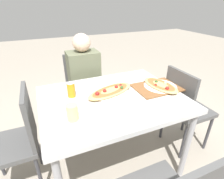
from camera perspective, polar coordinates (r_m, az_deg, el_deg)
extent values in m
plane|color=#9E9384|center=(1.98, 0.08, -22.13)|extent=(14.00, 14.00, 0.00)
cube|color=silver|center=(1.49, 0.10, -3.10)|extent=(1.18, 0.92, 0.04)
cylinder|color=#99999E|center=(1.73, 23.23, -16.69)|extent=(0.05, 0.05, 0.73)
cylinder|color=#99999E|center=(1.95, -19.70, -10.25)|extent=(0.05, 0.05, 0.73)
cylinder|color=#99999E|center=(2.21, 8.79, -4.01)|extent=(0.05, 0.05, 0.73)
cube|color=#4C4C4C|center=(2.21, -8.83, -1.15)|extent=(0.40, 0.40, 0.04)
cube|color=#4C4C4C|center=(2.27, -10.48, 6.25)|extent=(0.38, 0.03, 0.44)
cylinder|color=#38383D|center=(2.24, -3.00, -7.67)|extent=(0.03, 0.03, 0.44)
cylinder|color=#38383D|center=(2.17, -11.57, -9.55)|extent=(0.03, 0.03, 0.44)
cylinder|color=#38383D|center=(2.51, -5.71, -3.53)|extent=(0.03, 0.03, 0.44)
cylinder|color=#38383D|center=(2.45, -13.32, -5.05)|extent=(0.03, 0.03, 0.44)
cube|color=#4C4C4C|center=(1.68, -30.24, -15.70)|extent=(0.40, 0.40, 0.04)
cube|color=#4C4C4C|center=(1.51, -25.48, -7.89)|extent=(0.03, 0.38, 0.44)
cylinder|color=#38383D|center=(1.70, -22.48, -24.66)|extent=(0.03, 0.03, 0.44)
cylinder|color=#38383D|center=(1.93, -23.00, -16.95)|extent=(0.03, 0.03, 0.44)
cube|color=#4C4C4C|center=(2.03, 23.73, -6.08)|extent=(0.40, 0.40, 0.04)
cube|color=#4C4C4C|center=(1.80, 21.00, -1.14)|extent=(0.03, 0.38, 0.44)
cylinder|color=#38383D|center=(2.36, 22.71, -7.92)|extent=(0.03, 0.03, 0.44)
cylinder|color=#38383D|center=(2.20, 28.85, -12.33)|extent=(0.03, 0.03, 0.44)
cylinder|color=#38383D|center=(2.16, 16.14, -10.32)|extent=(0.03, 0.03, 0.44)
cylinder|color=#38383D|center=(1.98, 22.31, -15.56)|extent=(0.03, 0.03, 0.44)
cylinder|color=#2D2D38|center=(2.23, -5.60, -7.20)|extent=(0.10, 0.10, 0.48)
cylinder|color=#2D2D38|center=(2.20, -9.51, -8.04)|extent=(0.10, 0.10, 0.48)
cube|color=#60664C|center=(2.07, -9.15, 5.22)|extent=(0.35, 0.25, 0.51)
sphere|color=beige|center=(1.96, -9.93, 14.83)|extent=(0.20, 0.20, 0.20)
cylinder|color=white|center=(1.53, -0.49, -0.98)|extent=(0.32, 0.32, 0.01)
ellipsoid|color=#E0AD66|center=(1.52, -0.50, -0.42)|extent=(0.49, 0.33, 0.02)
ellipsoid|color=#D16033|center=(1.52, -0.50, -0.22)|extent=(0.41, 0.27, 0.01)
sphere|color=#335928|center=(1.55, 3.21, 0.61)|extent=(0.03, 0.03, 0.03)
sphere|color=maroon|center=(1.49, -2.40, -0.47)|extent=(0.03, 0.03, 0.03)
sphere|color=maroon|center=(1.60, 2.82, 1.52)|extent=(0.02, 0.02, 0.02)
sphere|color=maroon|center=(1.45, -4.84, -1.36)|extent=(0.04, 0.04, 0.04)
sphere|color=maroon|center=(1.56, 1.43, 0.83)|extent=(0.03, 0.03, 0.03)
cylinder|color=orange|center=(1.50, -13.19, -0.15)|extent=(0.07, 0.07, 0.12)
cylinder|color=silver|center=(1.47, -13.44, 2.01)|extent=(0.06, 0.06, 0.00)
cylinder|color=#E0DB7F|center=(1.21, -12.80, -7.34)|extent=(0.08, 0.08, 0.12)
cube|color=brown|center=(1.68, 14.35, 0.66)|extent=(0.41, 0.30, 0.01)
cylinder|color=white|center=(1.70, 15.45, 0.93)|extent=(0.30, 0.30, 0.01)
ellipsoid|color=#E0AD66|center=(1.69, 15.53, 1.45)|extent=(0.25, 0.41, 0.02)
ellipsoid|color=#D16033|center=(1.69, 15.55, 1.63)|extent=(0.20, 0.34, 0.01)
sphere|color=#335928|center=(1.72, 14.27, 2.55)|extent=(0.03, 0.03, 0.03)
sphere|color=beige|center=(1.70, 17.01, 1.94)|extent=(0.03, 0.03, 0.03)
sphere|color=maroon|center=(1.61, 17.59, 0.39)|extent=(0.03, 0.03, 0.03)
sphere|color=maroon|center=(1.65, 14.10, 1.50)|extent=(0.02, 0.02, 0.02)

